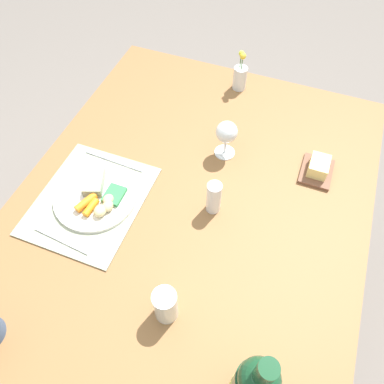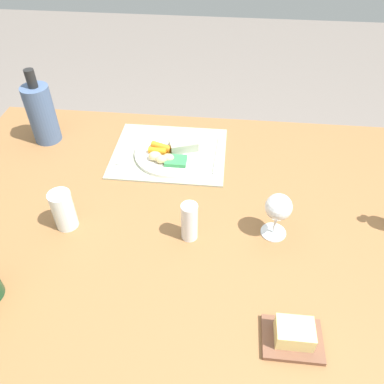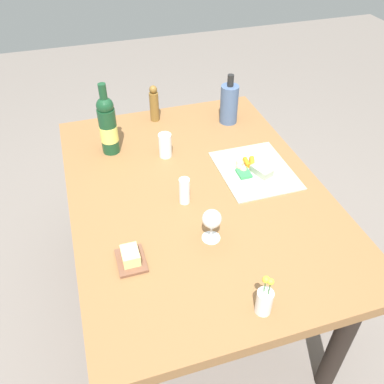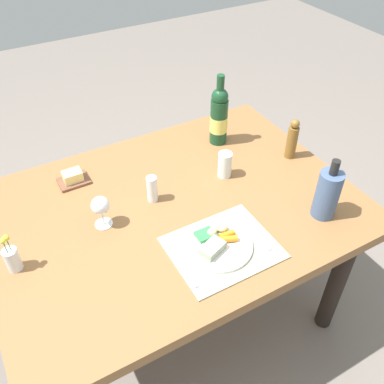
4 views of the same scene
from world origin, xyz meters
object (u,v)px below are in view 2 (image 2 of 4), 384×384
knife (126,148)px  cooler_bottle (41,113)px  salt_shaker (189,222)px  fork (218,154)px  dining_table (172,237)px  butter_dish (293,335)px  dinner_plate (172,152)px  wine_glass (278,208)px  water_tumbler (64,212)px

knife → cooler_bottle: bearing=-1.6°
knife → salt_shaker: 0.46m
fork → cooler_bottle: bearing=-0.9°
dining_table → butter_dish: size_ratio=11.39×
dinner_plate → wine_glass: (-0.33, 0.31, 0.08)m
dinner_plate → salt_shaker: size_ratio=2.20×
dinner_plate → salt_shaker: bearing=105.4°
wine_glass → butter_dish: 0.32m
water_tumbler → cooler_bottle: cooler_bottle is taller
dining_table → dinner_plate: 0.30m
dinner_plate → fork: size_ratio=1.20×
dinner_plate → fork: dinner_plate is taller
dining_table → wine_glass: bearing=172.8°
dinner_plate → knife: bearing=-7.8°
dinner_plate → fork: bearing=-172.7°
cooler_bottle → dining_table: bearing=146.0°
water_tumbler → cooler_bottle: size_ratio=0.44×
cooler_bottle → water_tumbler: bearing=117.7°
knife → fork: bearing=-175.3°
dinner_plate → cooler_bottle: bearing=-7.1°
knife → dinner_plate: bearing=177.5°
knife → salt_shaker: (-0.26, 0.37, 0.05)m
dinner_plate → water_tumbler: size_ratio=2.20×
water_tumbler → fork: bearing=-138.1°
dining_table → butter_dish: bearing=132.3°
knife → water_tumbler: size_ratio=1.60×
knife → salt_shaker: size_ratio=1.60×
dinner_plate → knife: (0.17, -0.02, -0.01)m
water_tumbler → wine_glass: bearing=-177.1°
butter_dish → water_tumbler: bearing=-25.0°
wine_glass → cooler_bottle: size_ratio=0.52×
fork → salt_shaker: salt_shaker is taller
fork → wine_glass: wine_glass is taller
dining_table → dinner_plate: dinner_plate is taller
wine_glass → knife: bearing=-34.4°
fork → cooler_bottle: cooler_bottle is taller
fork → wine_glass: (-0.17, 0.33, 0.09)m
fork → cooler_bottle: (0.61, -0.04, 0.10)m
cooler_bottle → dinner_plate: bearing=172.9°
wine_glass → water_tumbler: bearing=2.9°
dinner_plate → water_tumbler: bearing=53.9°
water_tumbler → cooler_bottle: 0.45m
wine_glass → butter_dish: (-0.02, 0.31, -0.07)m
salt_shaker → butter_dish: salt_shaker is taller
dining_table → water_tumbler: size_ratio=12.60×
wine_glass → cooler_bottle: cooler_bottle is taller
salt_shaker → knife: bearing=-54.9°
dinner_plate → butter_dish: size_ratio=1.99×
knife → wine_glass: (-0.49, 0.34, 0.09)m
dinner_plate → fork: 0.16m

